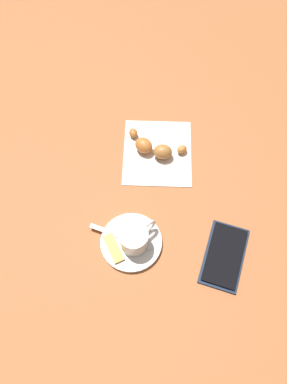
% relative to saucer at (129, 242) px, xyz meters
% --- Properties ---
extents(ground_plane, '(1.80, 1.80, 0.00)m').
position_rel_saucer_xyz_m(ground_plane, '(-0.10, 0.00, -0.01)').
color(ground_plane, '#A15C34').
extents(saucer, '(0.12, 0.12, 0.01)m').
position_rel_saucer_xyz_m(saucer, '(0.00, 0.00, 0.00)').
color(saucer, silver).
rests_on(saucer, ground).
extents(espresso_cup, '(0.08, 0.06, 0.05)m').
position_rel_saucer_xyz_m(espresso_cup, '(0.00, 0.01, 0.03)').
color(espresso_cup, silver).
rests_on(espresso_cup, saucer).
extents(teaspoon, '(0.03, 0.14, 0.01)m').
position_rel_saucer_xyz_m(teaspoon, '(-0.00, 0.00, 0.01)').
color(teaspoon, silver).
rests_on(teaspoon, saucer).
extents(sugar_packet, '(0.06, 0.06, 0.01)m').
position_rel_saucer_xyz_m(sugar_packet, '(0.02, -0.03, 0.01)').
color(sugar_packet, tan).
rests_on(sugar_packet, saucer).
extents(napkin, '(0.20, 0.19, 0.00)m').
position_rel_saucer_xyz_m(napkin, '(-0.22, 0.00, -0.00)').
color(napkin, silver).
rests_on(napkin, ground).
extents(croissant, '(0.07, 0.14, 0.03)m').
position_rel_saucer_xyz_m(croissant, '(-0.22, -0.00, 0.01)').
color(croissant, '#AC692F').
rests_on(croissant, napkin).
extents(cell_phone, '(0.14, 0.08, 0.01)m').
position_rel_saucer_xyz_m(cell_phone, '(-0.02, 0.19, 0.00)').
color(cell_phone, '#142035').
rests_on(cell_phone, ground).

